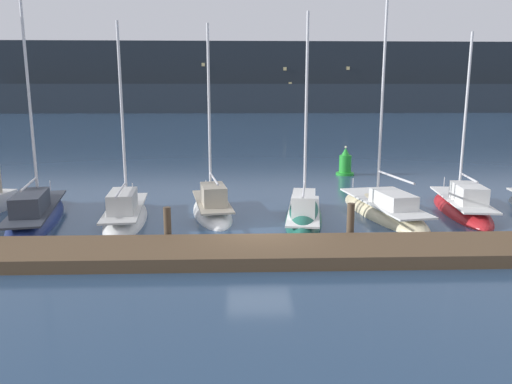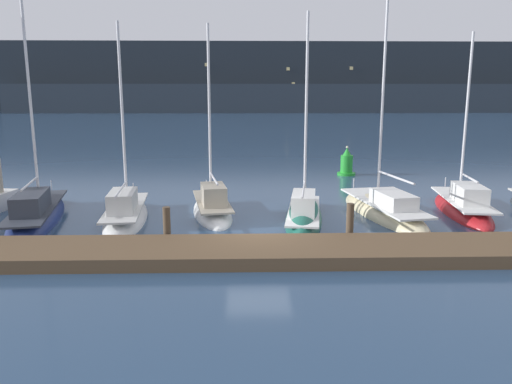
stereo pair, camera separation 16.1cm
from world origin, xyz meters
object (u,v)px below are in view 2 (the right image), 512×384
sailboat_berth_4 (126,217)px  sailboat_berth_8 (463,209)px  sailboat_berth_5 (212,211)px  sailboat_berth_6 (304,218)px  sailboat_berth_7 (383,213)px  channel_buoy (347,164)px  sailboat_berth_3 (37,217)px

sailboat_berth_4 → sailboat_berth_8: bearing=3.9°
sailboat_berth_5 → sailboat_berth_6: (4.10, -1.29, -0.05)m
sailboat_berth_7 → channel_buoy: size_ratio=5.52×
sailboat_berth_8 → sailboat_berth_3: bearing=-177.2°
sailboat_berth_4 → channel_buoy: bearing=43.7°
sailboat_berth_5 → sailboat_berth_6: sailboat_berth_6 is taller
sailboat_berth_6 → sailboat_berth_5: bearing=162.5°
sailboat_berth_3 → sailboat_berth_7: 15.60m
sailboat_berth_4 → sailboat_berth_5: sailboat_berth_5 is taller
sailboat_berth_5 → sailboat_berth_8: sailboat_berth_5 is taller
sailboat_berth_4 → sailboat_berth_3: bearing=178.5°
sailboat_berth_7 → sailboat_berth_8: (3.87, 0.39, 0.04)m
sailboat_berth_3 → sailboat_berth_5: (7.68, 0.94, 0.03)m
sailboat_berth_4 → channel_buoy: (12.21, 11.65, 0.56)m
sailboat_berth_3 → channel_buoy: (16.13, 11.55, 0.58)m
sailboat_berth_8 → channel_buoy: sailboat_berth_8 is taller
channel_buoy → sailboat_berth_6: bearing=-110.1°
sailboat_berth_6 → sailboat_berth_7: 3.92m
sailboat_berth_5 → sailboat_berth_7: (7.91, -0.37, -0.06)m
sailboat_berth_4 → sailboat_berth_6: bearing=-1.9°
sailboat_berth_6 → sailboat_berth_7: (3.81, 0.93, -0.01)m
sailboat_berth_5 → sailboat_berth_3: bearing=-173.0°
sailboat_berth_3 → sailboat_berth_6: (11.78, -0.36, -0.03)m
sailboat_berth_3 → sailboat_berth_8: (19.46, 0.96, 0.01)m
sailboat_berth_6 → channel_buoy: sailboat_berth_6 is taller
sailboat_berth_8 → sailboat_berth_4: bearing=-176.1°
sailboat_berth_5 → sailboat_berth_7: size_ratio=0.85×
sailboat_berth_4 → channel_buoy: 16.89m
sailboat_berth_3 → channel_buoy: 19.85m
sailboat_berth_6 → sailboat_berth_8: 7.79m
sailboat_berth_3 → sailboat_berth_6: sailboat_berth_3 is taller
sailboat_berth_6 → channel_buoy: (4.35, 11.91, 0.60)m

